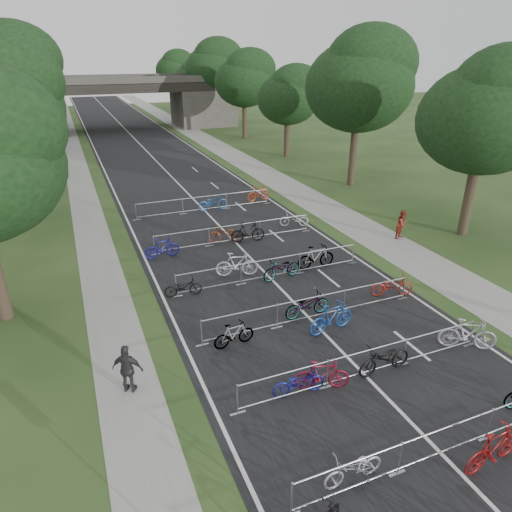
{
  "coord_description": "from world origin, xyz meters",
  "views": [
    {
      "loc": [
        -8.15,
        -2.82,
        10.02
      ],
      "look_at": [
        -0.57,
        15.49,
        1.1
      ],
      "focal_mm": 32.0,
      "sensor_mm": 36.0,
      "label": 1
    }
  ],
  "objects": [
    {
      "name": "tree_right_1",
      "position": [
        13.11,
        27.93,
        7.9
      ],
      "size": [
        8.18,
        8.18,
        12.47
      ],
      "color": "#33261C",
      "rests_on": "ground"
    },
    {
      "name": "bike_9",
      "position": [
        -1.71,
        7.22,
        0.54
      ],
      "size": [
        1.88,
        1.07,
        1.09
      ],
      "primitive_type": "imported",
      "rotation": [
        0.0,
        0.0,
        1.24
      ],
      "color": "maroon",
      "rests_on": "ground"
    },
    {
      "name": "tree_left_4",
      "position": [
        -11.39,
        63.93,
        7.3
      ],
      "size": [
        7.56,
        7.56,
        11.53
      ],
      "color": "#33261C",
      "rests_on": "ground"
    },
    {
      "name": "bike_14",
      "position": [
        0.3,
        9.98,
        0.62
      ],
      "size": [
        2.13,
        0.87,
        1.24
      ],
      "primitive_type": "imported",
      "rotation": [
        0.0,
        0.0,
        1.71
      ],
      "color": "#1B4496",
      "rests_on": "ground"
    },
    {
      "name": "barrier_row_5",
      "position": [
        0.0,
        20.0,
        0.55
      ],
      "size": [
        9.7,
        0.08,
        1.1
      ],
      "color": "#A1A4A9",
      "rests_on": "ground"
    },
    {
      "name": "bike_21",
      "position": [
        -0.47,
        20.16,
        0.53
      ],
      "size": [
        2.11,
        1.17,
        1.05
      ],
      "primitive_type": "imported",
      "rotation": [
        0.0,
        0.0,
        4.47
      ],
      "color": "maroon",
      "rests_on": "ground"
    },
    {
      "name": "tree_right_5",
      "position": [
        13.11,
        75.93,
        5.95
      ],
      "size": [
        6.16,
        6.16,
        9.39
      ],
      "color": "#33261C",
      "rests_on": "ground"
    },
    {
      "name": "barrier_row_6",
      "position": [
        0.0,
        26.0,
        0.55
      ],
      "size": [
        9.7,
        0.08,
        1.1
      ],
      "color": "#A1A4A9",
      "rests_on": "ground"
    },
    {
      "name": "lane_markings",
      "position": [
        0.0,
        50.0,
        0.0
      ],
      "size": [
        0.12,
        140.0,
        0.0
      ],
      "primitive_type": "cube",
      "color": "silver",
      "rests_on": "ground"
    },
    {
      "name": "barrier_row_3",
      "position": [
        0.0,
        11.0,
        0.55
      ],
      "size": [
        9.7,
        0.08,
        1.1
      ],
      "color": "#A1A4A9",
      "rests_on": "ground"
    },
    {
      "name": "tree_right_3",
      "position": [
        13.11,
        51.93,
        6.92
      ],
      "size": [
        7.17,
        7.17,
        10.93
      ],
      "color": "#33261C",
      "rests_on": "ground"
    },
    {
      "name": "barrier_row_4",
      "position": [
        0.0,
        15.0,
        0.55
      ],
      "size": [
        9.7,
        0.08,
        1.1
      ],
      "color": "#A1A4A9",
      "rests_on": "ground"
    },
    {
      "name": "sidewalk_right",
      "position": [
        8.0,
        50.0,
        0.01
      ],
      "size": [
        3.0,
        140.0,
        0.01
      ],
      "primitive_type": "cube",
      "color": "gray",
      "rests_on": "ground"
    },
    {
      "name": "tree_left_6",
      "position": [
        -11.39,
        87.93,
        6.49
      ],
      "size": [
        6.72,
        6.72,
        10.25
      ],
      "color": "#33261C",
      "rests_on": "ground"
    },
    {
      "name": "bike_20",
      "position": [
        -4.3,
        19.43,
        0.56
      ],
      "size": [
        1.89,
        0.61,
        1.13
      ],
      "primitive_type": "imported",
      "rotation": [
        0.0,
        0.0,
        1.61
      ],
      "color": "navy",
      "rests_on": "ground"
    },
    {
      "name": "bike_10",
      "position": [
        0.67,
        7.13,
        0.54
      ],
      "size": [
        2.08,
        0.79,
        1.08
      ],
      "primitive_type": "imported",
      "rotation": [
        0.0,
        0.0,
        4.75
      ],
      "color": "black",
      "rests_on": "ground"
    },
    {
      "name": "bike_13",
      "position": [
        -0.02,
        11.34,
        0.53
      ],
      "size": [
        2.04,
        0.79,
        1.06
      ],
      "primitive_type": "imported",
      "rotation": [
        0.0,
        0.0,
        1.61
      ],
      "color": "#A1A4A9",
      "rests_on": "ground"
    },
    {
      "name": "bike_6",
      "position": [
        0.89,
        2.89,
        0.61
      ],
      "size": [
        2.07,
        0.74,
        1.22
      ],
      "primitive_type": "imported",
      "rotation": [
        0.0,
        0.0,
        1.66
      ],
      "color": "maroon",
      "rests_on": "ground"
    },
    {
      "name": "barrier_row_2",
      "position": [
        0.0,
        7.2,
        0.55
      ],
      "size": [
        9.7,
        0.08,
        1.1
      ],
      "color": "#A1A4A9",
      "rests_on": "ground"
    },
    {
      "name": "bike_19",
      "position": [
        2.56,
        15.22,
        0.61
      ],
      "size": [
        2.04,
        0.61,
        1.22
      ],
      "primitive_type": "imported",
      "rotation": [
        0.0,
        0.0,
        1.55
      ],
      "color": "#A1A4A9",
      "rests_on": "ground"
    },
    {
      "name": "tree_right_4",
      "position": [
        13.11,
        63.93,
        7.9
      ],
      "size": [
        8.18,
        8.18,
        12.47
      ],
      "color": "#33261C",
      "rests_on": "ground"
    },
    {
      "name": "bike_8",
      "position": [
        -2.5,
        7.29,
        0.46
      ],
      "size": [
        1.8,
        0.76,
        0.92
      ],
      "primitive_type": "imported",
      "rotation": [
        0.0,
        0.0,
        1.48
      ],
      "color": "navy",
      "rests_on": "ground"
    },
    {
      "name": "bike_15",
      "position": [
        4.3,
        11.43,
        0.5
      ],
      "size": [
        2.02,
        1.18,
        1.0
      ],
      "primitive_type": "imported",
      "rotation": [
        0.0,
        0.0,
        1.28
      ],
      "color": "maroon",
      "rests_on": "ground"
    },
    {
      "name": "tree_left_3",
      "position": [
        -11.39,
        51.93,
        6.49
      ],
      "size": [
        6.72,
        6.72,
        10.25
      ],
      "color": "#33261C",
      "rests_on": "ground"
    },
    {
      "name": "bike_27",
      "position": [
        4.3,
        26.77,
        0.56
      ],
      "size": [
        1.92,
        0.79,
        1.12
      ],
      "primitive_type": "imported",
      "rotation": [
        0.0,
        0.0,
        1.72
      ],
      "color": "#9A3516",
      "rests_on": "ground"
    },
    {
      "name": "bike_5",
      "position": [
        -2.73,
        3.85,
        0.45
      ],
      "size": [
        1.72,
        0.64,
        0.9
      ],
      "primitive_type": "imported",
      "rotation": [
        0.0,
        0.0,
        4.74
      ],
      "color": "#A7A7AF",
      "rests_on": "ground"
    },
    {
      "name": "bike_17",
      "position": [
        -1.41,
        15.91,
        0.62
      ],
      "size": [
        2.14,
        1.12,
        1.24
      ],
      "primitive_type": "imported",
      "rotation": [
        0.0,
        0.0,
        1.29
      ],
      "color": "#B0B0B8",
      "rests_on": "ground"
    },
    {
      "name": "bike_12",
      "position": [
        -3.51,
        10.52,
        0.49
      ],
      "size": [
        1.65,
        0.6,
        0.97
      ],
      "primitive_type": "imported",
      "rotation": [
        0.0,
        0.0,
        1.66
      ],
      "color": "#A1A4A9",
      "rests_on": "ground"
    },
    {
      "name": "bike_23",
      "position": [
        4.3,
        21.04,
        0.47
      ],
      "size": [
        1.9,
        1.24,
        0.94
      ],
      "primitive_type": "imported",
      "rotation": [
        0.0,
        0.0,
        4.34
      ],
      "color": "#B4B5BC",
      "rests_on": "ground"
    },
    {
      "name": "sidewalk_left",
      "position": [
        -7.5,
        50.0,
        0.01
      ],
      "size": [
        2.0,
        140.0,
        0.01
      ],
      "primitive_type": "cube",
      "color": "gray",
      "rests_on": "ground"
    },
    {
      "name": "bike_26",
      "position": [
        0.59,
        26.01,
        0.56
      ],
      "size": [
        2.14,
        0.79,
        1.11
      ],
      "primitive_type": "imported",
      "rotation": [
        0.0,
        0.0,
        1.6
      ],
      "color": "#1C519B",
      "rests_on": "ground"
    },
    {
      "name": "road",
      "position": [
        0.0,
        50.0,
        0.01
      ],
      "size": [
        11.0,
        140.0,
        0.01
      ],
      "primitive_type": "cube",
      "color": "black",
      "rests_on": "ground"
    },
    {
      "name": "bike_16",
      "position": [
        -4.3,
        14.96,
        0.44
      ],
      "size": [
        1.73,
        0.76,
        0.88
      ],
      "primitive_type": "imported",
      "rotation": [
        0.0,
        0.0,
        1.47
      ],
      "color": "black",
      "rests_on": "ground"
    },
    {
      "name": "tree_right_0",
      "position": [
        13.11,
        15.93,
        6.92
      ],
      "size": [
        7.17,
        7.17,
        10.93
      ],
      "color": "#33261C",
      "rests_on": "ground"
    },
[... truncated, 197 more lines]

